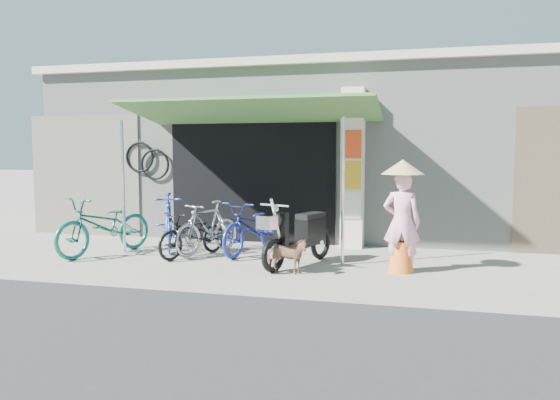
% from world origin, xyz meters
% --- Properties ---
extents(ground, '(80.00, 80.00, 0.00)m').
position_xyz_m(ground, '(0.00, 0.00, 0.00)').
color(ground, gray).
rests_on(ground, ground).
extents(bicycle_shop, '(12.30, 5.30, 3.66)m').
position_xyz_m(bicycle_shop, '(-0.00, 5.09, 1.83)').
color(bicycle_shop, '#989C94').
rests_on(bicycle_shop, ground).
extents(shop_pillar, '(0.42, 0.44, 3.00)m').
position_xyz_m(shop_pillar, '(0.85, 2.45, 1.50)').
color(shop_pillar, beige).
rests_on(shop_pillar, ground).
extents(awning, '(4.60, 1.88, 2.72)m').
position_xyz_m(awning, '(-0.90, 1.63, 2.51)').
color(awning, '#3B682F').
rests_on(awning, ground).
extents(neighbour_left, '(2.60, 0.06, 2.60)m').
position_xyz_m(neighbour_left, '(-5.00, 2.59, 1.30)').
color(neighbour_left, '#6B665B').
rests_on(neighbour_left, ground).
extents(bike_teal, '(1.33, 2.08, 1.03)m').
position_xyz_m(bike_teal, '(-3.29, 0.60, 0.52)').
color(bike_teal, '#176A57').
rests_on(bike_teal, ground).
extents(bike_blue, '(1.21, 1.77, 1.04)m').
position_xyz_m(bike_blue, '(-2.44, 1.36, 0.52)').
color(bike_blue, '#21419A').
rests_on(bike_blue, ground).
extents(bike_black, '(1.08, 1.59, 0.79)m').
position_xyz_m(bike_black, '(-1.70, 0.80, 0.40)').
color(bike_black, black).
rests_on(bike_black, ground).
extents(bike_silver, '(0.99, 1.63, 0.95)m').
position_xyz_m(bike_silver, '(-1.55, 1.09, 0.47)').
color(bike_silver, '#B3B3B8').
rests_on(bike_silver, ground).
extents(bike_navy, '(1.08, 1.91, 0.95)m').
position_xyz_m(bike_navy, '(-0.78, 1.32, 0.48)').
color(bike_navy, navy).
rests_on(bike_navy, ground).
extents(street_dog, '(0.65, 0.30, 0.54)m').
position_xyz_m(street_dog, '(0.19, -0.13, 0.27)').
color(street_dog, tan).
rests_on(street_dog, ground).
extents(moped, '(0.88, 1.73, 1.03)m').
position_xyz_m(moped, '(0.24, 0.55, 0.47)').
color(moped, black).
rests_on(moped, ground).
extents(nun, '(0.64, 0.64, 1.70)m').
position_xyz_m(nun, '(1.83, 0.44, 0.84)').
color(nun, '#F7A6BD').
rests_on(nun, ground).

